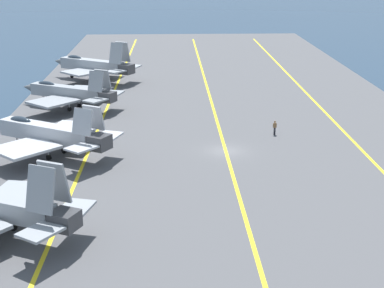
% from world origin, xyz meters
% --- Properties ---
extents(ground_plane, '(2000.00, 2000.00, 0.00)m').
position_xyz_m(ground_plane, '(0.00, 0.00, 0.00)').
color(ground_plane, '#23384C').
extents(carrier_deck, '(188.87, 54.72, 0.40)m').
position_xyz_m(carrier_deck, '(0.00, 0.00, 0.20)').
color(carrier_deck, '#4C4C4F').
rests_on(carrier_deck, ground).
extents(deck_stripe_foul_line, '(169.98, 0.85, 0.01)m').
position_xyz_m(deck_stripe_foul_line, '(0.00, -15.05, 0.40)').
color(deck_stripe_foul_line, yellow).
rests_on(deck_stripe_foul_line, carrier_deck).
extents(deck_stripe_centerline, '(169.98, 0.36, 0.01)m').
position_xyz_m(deck_stripe_centerline, '(0.00, 0.00, 0.40)').
color(deck_stripe_centerline, yellow).
rests_on(deck_stripe_centerline, carrier_deck).
extents(deck_stripe_edge_line, '(169.98, 2.34, 0.01)m').
position_xyz_m(deck_stripe_edge_line, '(0.00, 15.05, 0.40)').
color(deck_stripe_edge_line, yellow).
rests_on(deck_stripe_edge_line, carrier_deck).
extents(parked_jet_third, '(13.60, 15.51, 6.03)m').
position_xyz_m(parked_jet_third, '(-0.82, 18.95, 2.89)').
color(parked_jet_third, '#A8AAAF').
rests_on(parked_jet_third, carrier_deck).
extents(parked_jet_fourth, '(13.13, 15.11, 5.85)m').
position_xyz_m(parked_jet_fourth, '(18.73, 19.89, 2.73)').
color(parked_jet_fourth, gray).
rests_on(parked_jet_fourth, carrier_deck).
extents(parked_jet_fifth, '(12.86, 15.80, 6.88)m').
position_xyz_m(parked_jet_fifth, '(37.07, 18.72, 3.06)').
color(parked_jet_fifth, '#93999E').
rests_on(parked_jet_fifth, carrier_deck).
extents(crew_brown_vest, '(0.42, 0.46, 1.73)m').
position_xyz_m(crew_brown_vest, '(5.63, -6.39, 1.35)').
color(crew_brown_vest, '#232328').
rests_on(crew_brown_vest, carrier_deck).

